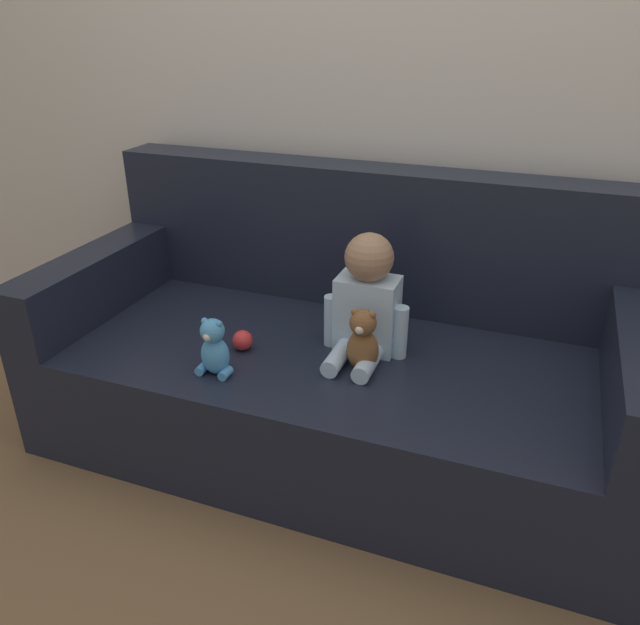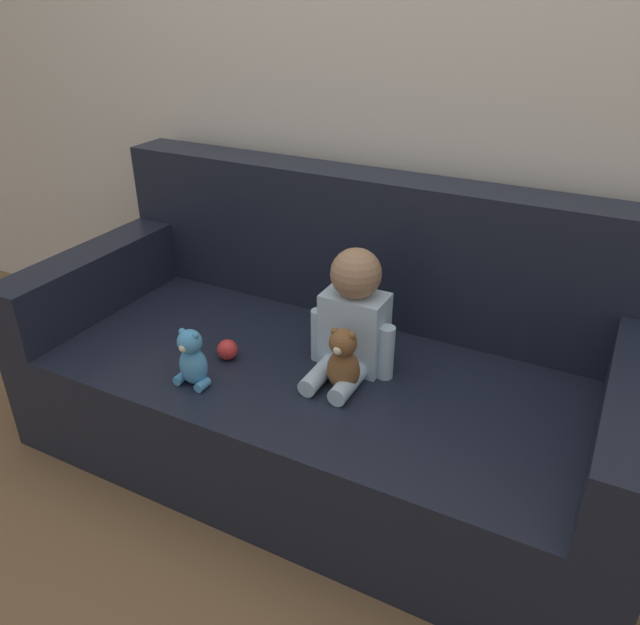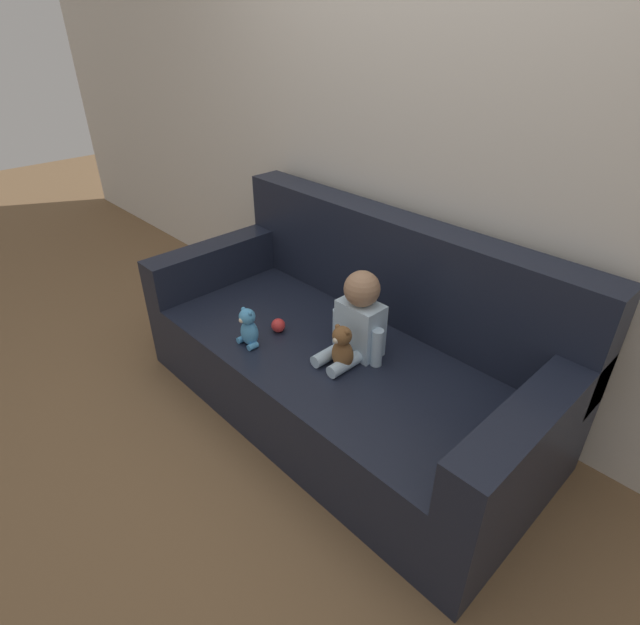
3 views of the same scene
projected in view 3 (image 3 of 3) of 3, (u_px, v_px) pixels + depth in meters
The scene contains 7 objects.
ground_plane at pixel (338, 407), 2.51m from camera, with size 12.00×12.00×0.00m, color brown.
wall_back at pixel (433, 122), 2.17m from camera, with size 8.00×0.05×2.60m.
couch at pixel (350, 352), 2.40m from camera, with size 1.98×0.93×0.91m.
person_baby at pixel (358, 320), 2.16m from camera, with size 0.28×0.31×0.40m.
teddy_bear_brown at pixel (342, 348), 2.10m from camera, with size 0.10×0.10×0.21m.
plush_toy_side at pixel (249, 328), 2.26m from camera, with size 0.11×0.09×0.19m.
toy_ball at pixel (278, 325), 2.38m from camera, with size 0.07×0.07×0.07m.
Camera 3 is at (1.31, -1.38, 1.71)m, focal length 28.00 mm.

